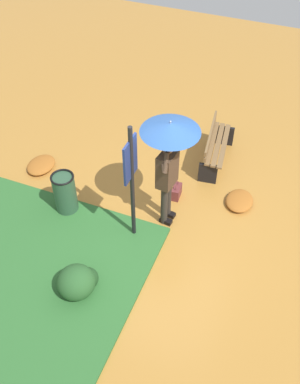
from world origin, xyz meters
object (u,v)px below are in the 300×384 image
info_sign_post (131,173)px  handbag (177,191)px  park_bench (216,146)px  trash_bin (65,194)px  person_with_umbrella (169,149)px

info_sign_post → handbag: bearing=-18.5°
park_bench → trash_bin: size_ratio=1.68×
person_with_umbrella → handbag: bearing=-0.8°
info_sign_post → trash_bin: (0.08, 1.35, -1.03)m
info_sign_post → handbag: size_ratio=6.22×
info_sign_post → park_bench: size_ratio=1.64×
park_bench → info_sign_post: bearing=162.3°
info_sign_post → handbag: 1.79m
handbag → trash_bin: 2.06m
park_bench → trash_bin: 3.13m
info_sign_post → person_with_umbrella: bearing=-31.1°
trash_bin → person_with_umbrella: bearing=-72.4°
person_with_umbrella → trash_bin: bearing=107.6°
info_sign_post → handbag: (1.15, -0.39, -1.32)m
handbag → park_bench: park_bench is taller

